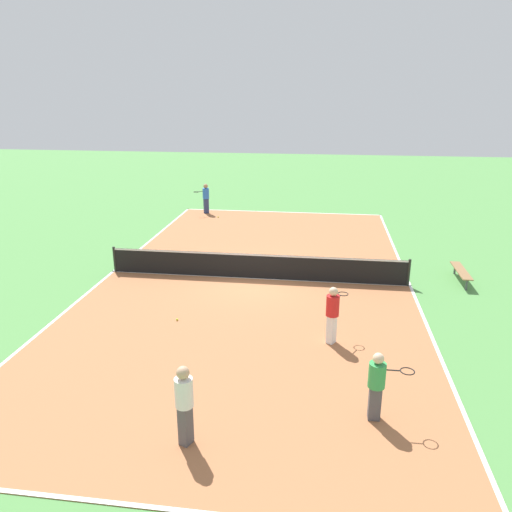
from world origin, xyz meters
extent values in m
plane|color=#518E47|center=(0.00, 0.00, 0.00)|extent=(80.00, 80.00, 0.00)
cube|color=#AD6B42|center=(0.00, 0.00, 0.01)|extent=(11.32, 22.04, 0.02)
cube|color=white|center=(-5.61, 0.00, 0.02)|extent=(0.10, 22.04, 0.00)
cube|color=white|center=(5.61, 0.00, 0.02)|extent=(0.10, 22.04, 0.00)
cube|color=white|center=(0.00, -10.97, 0.02)|extent=(11.32, 0.10, 0.00)
cube|color=white|center=(0.00, 10.97, 0.02)|extent=(11.32, 0.10, 0.00)
cube|color=white|center=(0.00, 0.00, 0.02)|extent=(11.32, 0.10, 0.00)
cylinder|color=black|center=(-5.51, 0.00, 0.52)|extent=(0.10, 0.10, 1.00)
cylinder|color=black|center=(5.51, 0.00, 0.52)|extent=(0.10, 0.10, 1.00)
cube|color=black|center=(0.00, 0.00, 0.50)|extent=(11.02, 0.03, 0.95)
cube|color=white|center=(0.00, 0.00, 0.94)|extent=(11.02, 0.04, 0.06)
cube|color=olive|center=(-7.50, -0.75, 0.43)|extent=(0.36, 2.00, 0.04)
cylinder|color=#4C4C51|center=(-7.50, -1.60, 0.21)|extent=(0.08, 0.08, 0.41)
cylinder|color=#4C4C51|center=(-7.50, 0.10, 0.21)|extent=(0.08, 0.08, 0.41)
cube|color=white|center=(-2.75, 4.71, 0.44)|extent=(0.30, 0.32, 0.83)
cylinder|color=red|center=(-2.75, 4.71, 1.14)|extent=(0.49, 0.49, 0.58)
sphere|color=beige|center=(-2.75, 4.71, 1.55)|extent=(0.25, 0.25, 0.25)
cylinder|color=#262626|center=(-2.91, 4.42, 1.28)|extent=(0.16, 0.26, 0.03)
torus|color=black|center=(-3.04, 4.18, 1.28)|extent=(0.41, 0.41, 0.02)
cube|color=#4C4C51|center=(0.11, 9.32, 0.45)|extent=(0.28, 0.31, 0.86)
cylinder|color=silver|center=(0.11, 9.32, 1.18)|extent=(0.47, 0.47, 0.60)
sphere|color=tan|center=(0.11, 9.32, 1.61)|extent=(0.26, 0.26, 0.26)
cube|color=#4C4C51|center=(-3.64, 8.02, 0.41)|extent=(0.25, 0.20, 0.78)
cylinder|color=green|center=(-3.64, 8.02, 1.08)|extent=(0.37, 0.37, 0.55)
sphere|color=beige|center=(-3.64, 8.02, 1.47)|extent=(0.23, 0.23, 0.23)
cylinder|color=#262626|center=(-3.96, 8.01, 1.22)|extent=(0.28, 0.03, 0.03)
torus|color=black|center=(-4.24, 8.01, 1.22)|extent=(0.31, 0.31, 0.02)
cube|color=navy|center=(4.28, -10.10, 0.45)|extent=(0.32, 0.31, 0.84)
cylinder|color=blue|center=(4.28, -10.10, 1.16)|extent=(0.51, 0.51, 0.59)
sphere|color=#A87A56|center=(4.28, -10.10, 1.59)|extent=(0.25, 0.25, 0.25)
cylinder|color=#262626|center=(4.53, -9.90, 1.31)|extent=(0.24, 0.20, 0.03)
torus|color=black|center=(4.75, -9.72, 1.31)|extent=(0.43, 0.43, 0.02)
sphere|color=#CCE033|center=(3.40, -9.14, 0.06)|extent=(0.07, 0.07, 0.07)
sphere|color=#CCE033|center=(1.89, 3.93, 0.06)|extent=(0.07, 0.07, 0.07)
camera|label=1|loc=(-2.39, 17.30, 6.65)|focal=35.00mm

